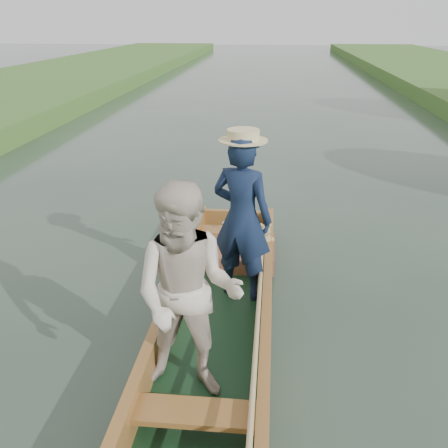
{
  "coord_description": "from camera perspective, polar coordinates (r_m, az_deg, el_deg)",
  "views": [
    {
      "loc": [
        0.51,
        -4.52,
        3.09
      ],
      "look_at": [
        0.0,
        0.6,
        0.95
      ],
      "focal_mm": 40.0,
      "sensor_mm": 36.0,
      "label": 1
    }
  ],
  "objects": [
    {
      "name": "ground",
      "position": [
        5.5,
        -0.63,
        -11.61
      ],
      "size": [
        120.0,
        120.0,
        0.0
      ],
      "primitive_type": "plane",
      "color": "#283D30",
      "rests_on": "ground"
    },
    {
      "name": "punt",
      "position": [
        4.91,
        -0.93,
        -6.16
      ],
      "size": [
        1.2,
        5.09,
        2.0
      ],
      "color": "#13331A",
      "rests_on": "ground"
    }
  ]
}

